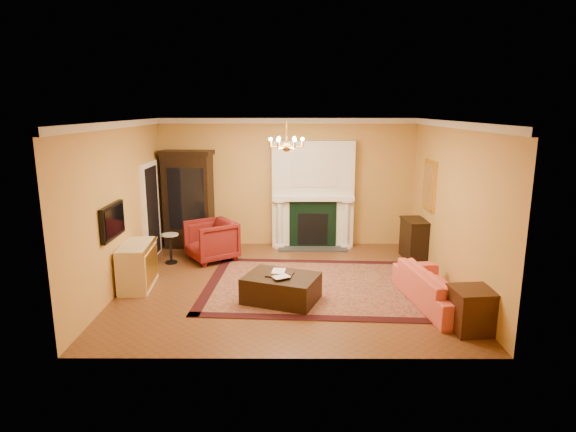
{
  "coord_description": "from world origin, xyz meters",
  "views": [
    {
      "loc": [
        0.05,
        -8.51,
        3.22
      ],
      "look_at": [
        0.03,
        0.3,
        1.24
      ],
      "focal_mm": 30.0,
      "sensor_mm": 36.0,
      "label": 1
    }
  ],
  "objects_px": {
    "end_table": "(472,311)",
    "china_cabinet": "(189,202)",
    "console_table": "(414,240)",
    "coral_sofa": "(438,282)",
    "pedestal_table": "(171,246)",
    "leather_ottoman": "(281,288)",
    "wingback_armchair": "(211,239)",
    "commode": "(138,266)"
  },
  "relations": [
    {
      "from": "coral_sofa",
      "to": "leather_ottoman",
      "type": "height_order",
      "value": "coral_sofa"
    },
    {
      "from": "commode",
      "to": "end_table",
      "type": "xyz_separation_m",
      "value": [
        5.45,
        -1.81,
        -0.09
      ]
    },
    {
      "from": "end_table",
      "to": "commode",
      "type": "bearing_deg",
      "value": 161.59
    },
    {
      "from": "console_table",
      "to": "pedestal_table",
      "type": "bearing_deg",
      "value": 178.7
    },
    {
      "from": "china_cabinet",
      "to": "leather_ottoman",
      "type": "bearing_deg",
      "value": -48.83
    },
    {
      "from": "wingback_armchair",
      "to": "console_table",
      "type": "distance_m",
      "value": 4.41
    },
    {
      "from": "console_table",
      "to": "leather_ottoman",
      "type": "bearing_deg",
      "value": -145.01
    },
    {
      "from": "wingback_armchair",
      "to": "console_table",
      "type": "height_order",
      "value": "wingback_armchair"
    },
    {
      "from": "commode",
      "to": "console_table",
      "type": "xyz_separation_m",
      "value": [
        5.51,
        1.74,
        0.01
      ]
    },
    {
      "from": "pedestal_table",
      "to": "leather_ottoman",
      "type": "xyz_separation_m",
      "value": [
        2.38,
        -2.06,
        -0.13
      ]
    },
    {
      "from": "pedestal_table",
      "to": "end_table",
      "type": "distance_m",
      "value": 6.09
    },
    {
      "from": "china_cabinet",
      "to": "leather_ottoman",
      "type": "xyz_separation_m",
      "value": [
        2.22,
        -3.31,
        -0.85
      ]
    },
    {
      "from": "commode",
      "to": "leather_ottoman",
      "type": "distance_m",
      "value": 2.74
    },
    {
      "from": "commode",
      "to": "leather_ottoman",
      "type": "xyz_separation_m",
      "value": [
        2.65,
        -0.68,
        -0.17
      ]
    },
    {
      "from": "commode",
      "to": "china_cabinet",
      "type": "bearing_deg",
      "value": 76.38
    },
    {
      "from": "end_table",
      "to": "console_table",
      "type": "height_order",
      "value": "console_table"
    },
    {
      "from": "coral_sofa",
      "to": "end_table",
      "type": "distance_m",
      "value": 1.02
    },
    {
      "from": "china_cabinet",
      "to": "console_table",
      "type": "distance_m",
      "value": 5.2
    },
    {
      "from": "leather_ottoman",
      "to": "pedestal_table",
      "type": "bearing_deg",
      "value": 159.54
    },
    {
      "from": "console_table",
      "to": "coral_sofa",
      "type": "bearing_deg",
      "value": -101.0
    },
    {
      "from": "wingback_armchair",
      "to": "leather_ottoman",
      "type": "height_order",
      "value": "wingback_armchair"
    },
    {
      "from": "wingback_armchair",
      "to": "coral_sofa",
      "type": "xyz_separation_m",
      "value": [
        4.15,
        -2.44,
        -0.07
      ]
    },
    {
      "from": "console_table",
      "to": "leather_ottoman",
      "type": "distance_m",
      "value": 3.75
    },
    {
      "from": "end_table",
      "to": "china_cabinet",
      "type": "bearing_deg",
      "value": 138.51
    },
    {
      "from": "wingback_armchair",
      "to": "coral_sofa",
      "type": "relative_size",
      "value": 0.46
    },
    {
      "from": "china_cabinet",
      "to": "leather_ottoman",
      "type": "relative_size",
      "value": 1.84
    },
    {
      "from": "pedestal_table",
      "to": "leather_ottoman",
      "type": "distance_m",
      "value": 3.15
    },
    {
      "from": "china_cabinet",
      "to": "pedestal_table",
      "type": "xyz_separation_m",
      "value": [
        -0.16,
        -1.24,
        -0.72
      ]
    },
    {
      "from": "pedestal_table",
      "to": "china_cabinet",
      "type": "bearing_deg",
      "value": 82.69
    },
    {
      "from": "coral_sofa",
      "to": "end_table",
      "type": "relative_size",
      "value": 3.27
    },
    {
      "from": "china_cabinet",
      "to": "wingback_armchair",
      "type": "relative_size",
      "value": 2.3
    },
    {
      "from": "end_table",
      "to": "wingback_armchair",
      "type": "bearing_deg",
      "value": 141.74
    },
    {
      "from": "wingback_armchair",
      "to": "end_table",
      "type": "height_order",
      "value": "wingback_armchair"
    },
    {
      "from": "coral_sofa",
      "to": "console_table",
      "type": "distance_m",
      "value": 2.57
    },
    {
      "from": "pedestal_table",
      "to": "commode",
      "type": "height_order",
      "value": "commode"
    },
    {
      "from": "pedestal_table",
      "to": "commode",
      "type": "relative_size",
      "value": 0.58
    },
    {
      "from": "commode",
      "to": "coral_sofa",
      "type": "distance_m",
      "value": 5.31
    },
    {
      "from": "pedestal_table",
      "to": "console_table",
      "type": "bearing_deg",
      "value": 3.85
    },
    {
      "from": "pedestal_table",
      "to": "end_table",
      "type": "xyz_separation_m",
      "value": [
        5.18,
        -3.2,
        -0.06
      ]
    },
    {
      "from": "pedestal_table",
      "to": "leather_ottoman",
      "type": "height_order",
      "value": "pedestal_table"
    },
    {
      "from": "china_cabinet",
      "to": "leather_ottoman",
      "type": "distance_m",
      "value": 4.07
    },
    {
      "from": "pedestal_table",
      "to": "wingback_armchair",
      "type": "bearing_deg",
      "value": 15.79
    }
  ]
}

